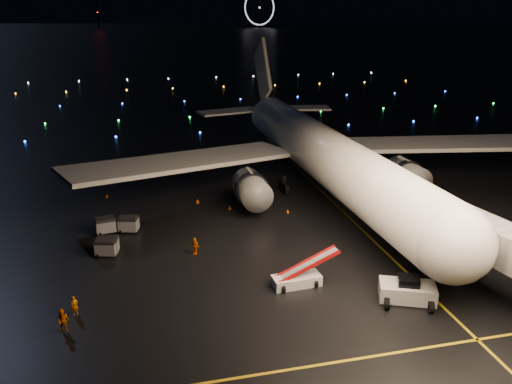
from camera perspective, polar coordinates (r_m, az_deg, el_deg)
ground at (r=337.74m, az=-11.57°, el=15.65°), size 2000.00×2000.00×0.00m
lane_centre at (r=61.30m, az=10.31°, el=-2.59°), size 0.25×80.00×0.02m
lane_cross at (r=35.96m, az=0.09°, el=-20.17°), size 60.00×0.25×0.02m
airliner at (r=68.29m, az=6.68°, el=8.18°), size 67.83×64.60×18.78m
pushback_tug at (r=44.82m, az=16.92°, el=-10.53°), size 5.19×4.01×2.20m
belt_loader at (r=44.97m, az=4.69°, el=-8.88°), size 6.46×2.13×3.08m
crew_a at (r=43.77m, az=-20.03°, el=-12.09°), size 0.73×0.69×1.68m
crew_b at (r=41.92m, az=-21.18°, el=-13.56°), size 1.10×0.95×1.95m
crew_c at (r=50.97m, az=-7.01°, el=-6.12°), size 1.01×1.10×1.81m
safety_cone_0 at (r=61.04m, az=3.63°, el=-2.16°), size 0.45×0.45×0.46m
safety_cone_1 at (r=62.00m, az=-3.02°, el=-1.78°), size 0.48×0.48×0.49m
safety_cone_2 at (r=64.45m, az=-6.70°, el=-1.01°), size 0.48×0.48×0.53m
safety_cone_3 at (r=68.69m, az=-16.68°, el=-0.42°), size 0.52×0.52×0.49m
ferris_wheel at (r=778.17m, az=0.42°, el=20.18°), size 49.33×16.80×52.00m
radio_mast at (r=778.33m, az=-17.74°, el=19.75°), size 1.80×1.80×64.00m
taxiway_lights at (r=145.04m, az=-8.61°, el=10.62°), size 164.00×92.00×0.36m
baggage_cart_0 at (r=57.36m, az=-14.35°, el=-3.58°), size 2.39×1.96×1.76m
baggage_cart_1 at (r=57.71m, az=-16.82°, el=-3.66°), size 2.36×1.87×1.79m
baggage_cart_2 at (r=52.86m, az=-16.57°, el=-5.90°), size 2.24×1.72×1.75m
baggage_cart_3 at (r=52.57m, az=-16.72°, el=-6.07°), size 2.33×1.89×1.74m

